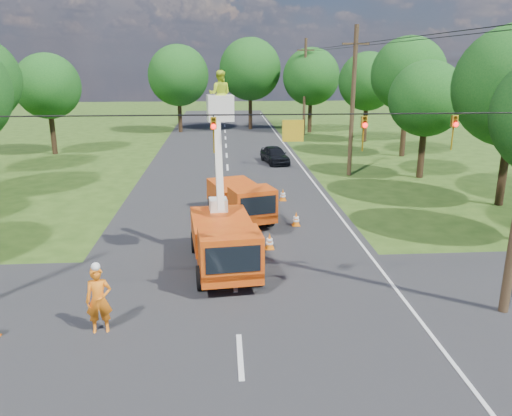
{
  "coord_description": "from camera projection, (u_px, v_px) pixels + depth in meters",
  "views": [
    {
      "loc": [
        -0.38,
        -11.79,
        7.71
      ],
      "look_at": [
        0.81,
        5.48,
        2.6
      ],
      "focal_mm": 35.0,
      "sensor_mm": 36.0,
      "label": 1
    }
  ],
  "objects": [
    {
      "name": "ground",
      "position": [
        229.0,
        184.0,
        32.63
      ],
      "size": [
        140.0,
        140.0,
        0.0
      ],
      "primitive_type": "plane",
      "color": "#294615",
      "rests_on": "ground"
    },
    {
      "name": "road_main",
      "position": [
        229.0,
        184.0,
        32.63
      ],
      "size": [
        12.0,
        100.0,
        0.06
      ],
      "primitive_type": "cube",
      "color": "black",
      "rests_on": "ground"
    },
    {
      "name": "road_cross",
      "position": [
        238.0,
        321.0,
        15.41
      ],
      "size": [
        56.0,
        10.0,
        0.07
      ],
      "primitive_type": "cube",
      "color": "black",
      "rests_on": "ground"
    },
    {
      "name": "edge_line",
      "position": [
        313.0,
        182.0,
        33.0
      ],
      "size": [
        0.12,
        90.0,
        0.02
      ],
      "primitive_type": "cube",
      "color": "silver",
      "rests_on": "ground"
    },
    {
      "name": "bucket_truck",
      "position": [
        224.0,
        230.0,
        18.82
      ],
      "size": [
        2.78,
        5.96,
        7.4
      ],
      "rotation": [
        0.0,
        0.0,
        0.11
      ],
      "color": "red",
      "rests_on": "ground"
    },
    {
      "name": "second_truck",
      "position": [
        241.0,
        199.0,
        24.98
      ],
      "size": [
        3.44,
        5.74,
        2.03
      ],
      "rotation": [
        0.0,
        0.0,
        0.29
      ],
      "color": "red",
      "rests_on": "ground"
    },
    {
      "name": "ground_worker",
      "position": [
        99.0,
        300.0,
        14.49
      ],
      "size": [
        0.82,
        0.6,
        2.06
      ],
      "primitive_type": "imported",
      "rotation": [
        0.0,
        0.0,
        0.15
      ],
      "color": "orange",
      "rests_on": "ground"
    },
    {
      "name": "distant_car",
      "position": [
        275.0,
        155.0,
        38.98
      ],
      "size": [
        2.3,
        4.17,
        1.34
      ],
      "primitive_type": "imported",
      "rotation": [
        0.0,
        0.0,
        0.19
      ],
      "color": "black",
      "rests_on": "ground"
    },
    {
      "name": "traffic_cone_2",
      "position": [
        270.0,
        241.0,
        21.16
      ],
      "size": [
        0.38,
        0.38,
        0.71
      ],
      "color": "orange",
      "rests_on": "ground"
    },
    {
      "name": "traffic_cone_3",
      "position": [
        296.0,
        219.0,
        24.16
      ],
      "size": [
        0.38,
        0.38,
        0.71
      ],
      "color": "orange",
      "rests_on": "ground"
    },
    {
      "name": "traffic_cone_7",
      "position": [
        283.0,
        195.0,
        28.52
      ],
      "size": [
        0.38,
        0.38,
        0.71
      ],
      "color": "orange",
      "rests_on": "ground"
    },
    {
      "name": "pole_right_mid",
      "position": [
        353.0,
        101.0,
        33.65
      ],
      "size": [
        1.8,
        0.3,
        10.0
      ],
      "color": "#4C3823",
      "rests_on": "ground"
    },
    {
      "name": "pole_right_far",
      "position": [
        305.0,
        87.0,
        52.79
      ],
      "size": [
        1.8,
        0.3,
        10.0
      ],
      "color": "#4C3823",
      "rests_on": "ground"
    },
    {
      "name": "signal_span",
      "position": [
        315.0,
        130.0,
        13.88
      ],
      "size": [
        18.0,
        0.29,
        1.07
      ],
      "color": "black",
      "rests_on": "ground"
    },
    {
      "name": "tree_left_f",
      "position": [
        48.0,
        86.0,
        41.53
      ],
      "size": [
        5.4,
        5.4,
        8.4
      ],
      "color": "#382616",
      "rests_on": "ground"
    },
    {
      "name": "tree_right_c",
      "position": [
        427.0,
        99.0,
        32.95
      ],
      "size": [
        5.0,
        5.0,
        7.83
      ],
      "color": "#382616",
      "rests_on": "ground"
    },
    {
      "name": "tree_right_d",
      "position": [
        408.0,
        74.0,
        40.32
      ],
      "size": [
        6.0,
        6.0,
        9.7
      ],
      "color": "#382616",
      "rests_on": "ground"
    },
    {
      "name": "tree_right_e",
      "position": [
        368.0,
        82.0,
        48.16
      ],
      "size": [
        5.6,
        5.6,
        8.63
      ],
      "color": "#382616",
      "rests_on": "ground"
    },
    {
      "name": "tree_far_a",
      "position": [
        178.0,
        76.0,
        54.47
      ],
      "size": [
        6.6,
        6.6,
        9.5
      ],
      "color": "#382616",
      "rests_on": "ground"
    },
    {
      "name": "tree_far_b",
      "position": [
        250.0,
        69.0,
        56.73
      ],
      "size": [
        7.0,
        7.0,
        10.32
      ],
      "color": "#382616",
      "rests_on": "ground"
    },
    {
      "name": "tree_far_c",
      "position": [
        311.0,
        77.0,
        54.5
      ],
      "size": [
        6.2,
        6.2,
        9.18
      ],
      "color": "#382616",
      "rests_on": "ground"
    }
  ]
}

